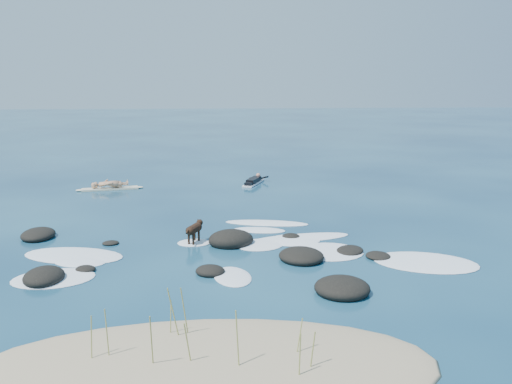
{
  "coord_description": "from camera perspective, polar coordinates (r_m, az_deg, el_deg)",
  "views": [
    {
      "loc": [
        0.24,
        -18.02,
        5.39
      ],
      "look_at": [
        1.89,
        4.0,
        0.9
      ],
      "focal_mm": 40.0,
      "sensor_mm": 36.0,
      "label": 1
    }
  ],
  "objects": [
    {
      "name": "dog",
      "position": [
        18.76,
        -6.17,
        -3.67
      ],
      "size": [
        0.63,
        1.13,
        0.76
      ],
      "rotation": [
        0.0,
        0.0,
        1.15
      ],
      "color": "black",
      "rests_on": "ground"
    },
    {
      "name": "reef_rocks",
      "position": [
        16.89,
        -6.49,
        -6.77
      ],
      "size": [
        12.54,
        7.36,
        0.66
      ],
      "color": "black",
      "rests_on": "ground"
    },
    {
      "name": "breaking_foam",
      "position": [
        17.96,
        -0.92,
        -5.94
      ],
      "size": [
        14.04,
        7.36,
        0.12
      ],
      "color": "white",
      "rests_on": "ground"
    },
    {
      "name": "dune_grass",
      "position": [
        11.06,
        -6.11,
        -14.07
      ],
      "size": [
        4.12,
        1.95,
        1.19
      ],
      "color": "olive",
      "rests_on": "ground"
    },
    {
      "name": "ground",
      "position": [
        18.81,
        -4.86,
        -5.2
      ],
      "size": [
        160.0,
        160.0,
        0.0
      ],
      "primitive_type": "plane",
      "color": "#0A2642",
      "rests_on": "ground"
    },
    {
      "name": "sand_dune",
      "position": [
        11.2,
        -5.22,
        -17.33
      ],
      "size": [
        9.0,
        4.4,
        0.6
      ],
      "primitive_type": "ellipsoid",
      "color": "#9E8966",
      "rests_on": "ground"
    },
    {
      "name": "paddling_surfer_rig",
      "position": [
        29.07,
        -0.22,
        1.1
      ],
      "size": [
        1.47,
        2.4,
        0.43
      ],
      "rotation": [
        0.0,
        0.0,
        1.19
      ],
      "color": "white",
      "rests_on": "ground"
    },
    {
      "name": "standing_surfer_rig",
      "position": [
        28.36,
        -14.46,
        1.65
      ],
      "size": [
        3.19,
        1.07,
        1.82
      ],
      "rotation": [
        0.0,
        0.0,
        0.2
      ],
      "color": "beige",
      "rests_on": "ground"
    }
  ]
}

